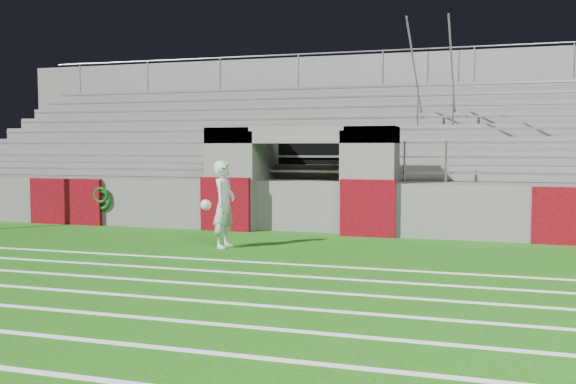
% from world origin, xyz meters
% --- Properties ---
extents(ground, '(90.00, 90.00, 0.00)m').
position_xyz_m(ground, '(0.00, 0.00, 0.00)').
color(ground, '#17510D').
rests_on(ground, ground).
extents(field_markings, '(28.00, 8.09, 0.01)m').
position_xyz_m(field_markings, '(0.00, -5.00, 0.01)').
color(field_markings, white).
rests_on(field_markings, ground).
extents(stadium_structure, '(26.00, 8.48, 5.42)m').
position_xyz_m(stadium_structure, '(0.00, 7.97, 1.49)').
color(stadium_structure, '#575452').
rests_on(stadium_structure, ground).
extents(goalkeeper_with_ball, '(0.66, 0.66, 1.82)m').
position_xyz_m(goalkeeper_with_ball, '(-0.79, 0.46, 0.91)').
color(goalkeeper_with_ball, silver).
rests_on(goalkeeper_with_ball, ground).
extents(hose_coil, '(0.56, 0.15, 0.64)m').
position_xyz_m(hose_coil, '(-5.36, 2.93, 0.74)').
color(hose_coil, '#0D4310').
rests_on(hose_coil, ground).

